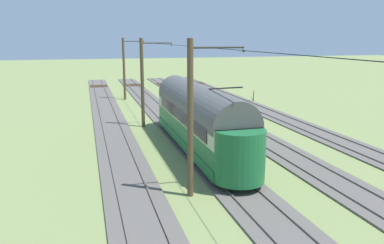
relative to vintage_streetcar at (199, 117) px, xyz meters
name	(u,v)px	position (x,y,z in m)	size (l,w,h in m)	color
ground_plane	(211,130)	(-2.53, -5.18, -2.26)	(220.00, 220.00, 0.00)	olive
track_streetcar_siding	(293,123)	(-10.14, -5.50, -2.20)	(2.80, 80.00, 0.18)	#56514C
track_adjacent_siding	(239,126)	(-5.07, -5.50, -2.20)	(2.80, 80.00, 0.18)	#56514C
track_third_siding	(179,130)	(0.00, -5.50, -2.20)	(2.80, 80.00, 0.18)	#56514C
track_outer_siding	(114,134)	(5.07, -5.50, -2.20)	(2.80, 80.00, 0.18)	#56514C
vintage_streetcar	(199,117)	(0.00, 0.00, 0.00)	(2.65, 16.31, 4.87)	#196033
catenary_pole_foreground	(125,68)	(2.42, -22.69, 1.51)	(2.71, 0.28, 7.22)	#4C3D28
catenary_pole_mid_near	(143,81)	(2.42, -7.80, 1.51)	(2.71, 0.28, 7.22)	#4C3D28
catenary_pole_mid_far	(192,117)	(2.42, 7.09, 1.51)	(2.71, 0.28, 7.22)	#4C3D28
overhead_wire_run	(194,46)	(0.04, -1.06, 4.42)	(2.50, 48.68, 0.18)	black
switch_stand	(253,96)	(-11.65, -17.17, -1.55)	(0.50, 0.30, 1.24)	black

